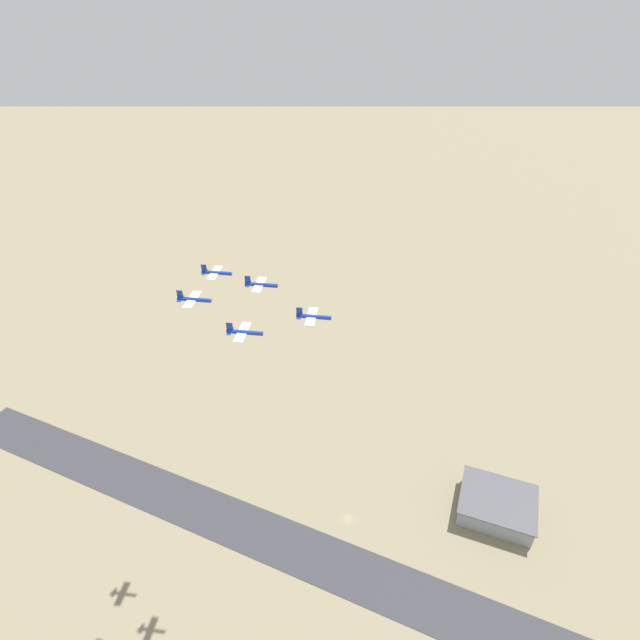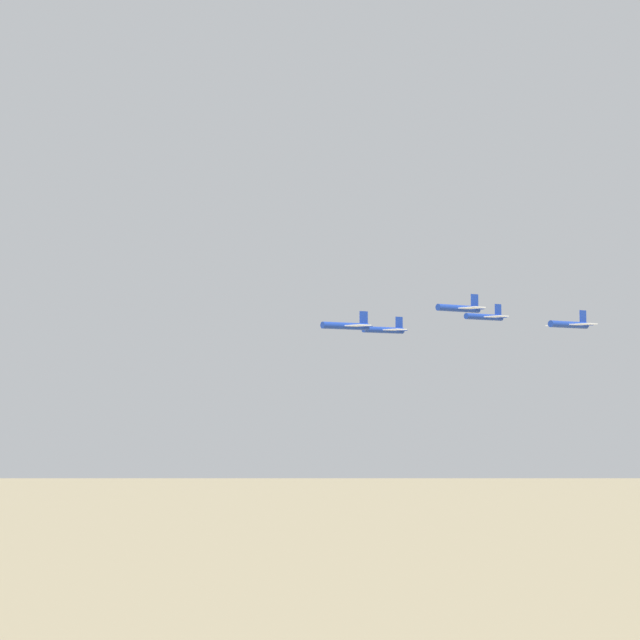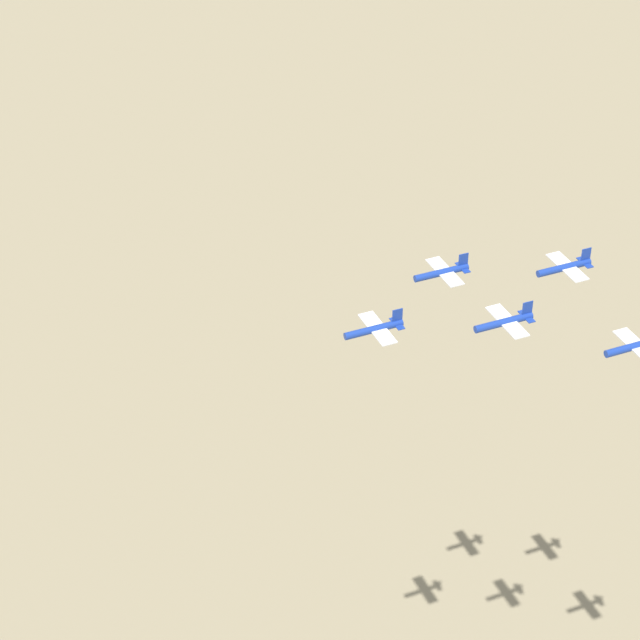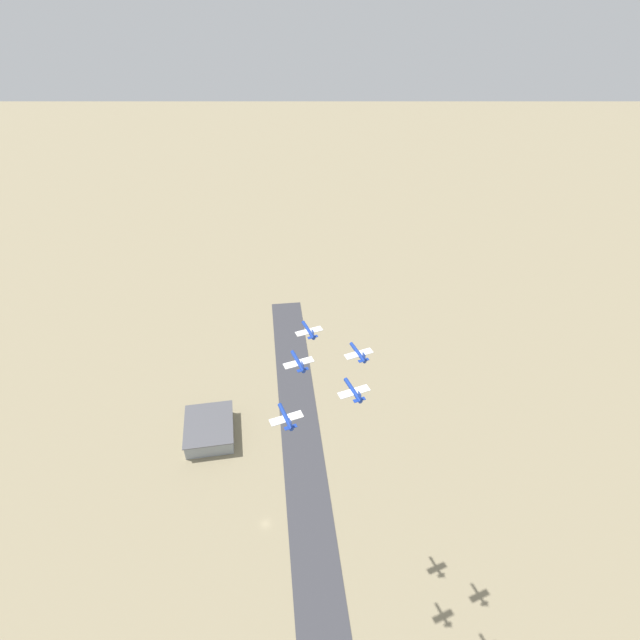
{
  "view_description": "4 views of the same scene",
  "coord_description": "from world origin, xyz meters",
  "px_view_note": "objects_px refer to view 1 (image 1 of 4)",
  "views": [
    {
      "loc": [
        37.63,
        -136.09,
        208.85
      ],
      "look_at": [
        -5.05,
        -23.89,
        127.02
      ],
      "focal_mm": 28.0,
      "sensor_mm": 36.0,
      "label": 1
    },
    {
      "loc": [
        60.15,
        123.53,
        118.36
      ],
      "look_at": [
        -3.96,
        -26.32,
        128.06
      ],
      "focal_mm": 50.0,
      "sensor_mm": 36.0,
      "label": 2
    },
    {
      "loc": [
        29.69,
        140.04,
        246.45
      ],
      "look_at": [
        0.94,
        -26.2,
        127.36
      ],
      "focal_mm": 70.0,
      "sensor_mm": 36.0,
      "label": 3
    },
    {
      "loc": [
        -146.7,
        -3.88,
        233.58
      ],
      "look_at": [
        -5.11,
        -27.33,
        129.08
      ],
      "focal_mm": 28.0,
      "sensor_mm": 36.0,
      "label": 4
    }
  ],
  "objects_px": {
    "jet_1": "(260,285)",
    "jet_4": "(193,299)",
    "jet_2": "(243,332)",
    "hangar": "(497,505)",
    "jet_3": "(216,273)",
    "jet_0": "(312,317)"
  },
  "relations": [
    {
      "from": "jet_2",
      "to": "jet_3",
      "type": "height_order",
      "value": "jet_3"
    },
    {
      "from": "jet_0",
      "to": "jet_4",
      "type": "relative_size",
      "value": 1.0
    },
    {
      "from": "jet_1",
      "to": "jet_2",
      "type": "relative_size",
      "value": 1.0
    },
    {
      "from": "jet_2",
      "to": "jet_3",
      "type": "relative_size",
      "value": 1.0
    },
    {
      "from": "hangar",
      "to": "jet_1",
      "type": "bearing_deg",
      "value": -153.91
    },
    {
      "from": "jet_0",
      "to": "jet_4",
      "type": "distance_m",
      "value": 36.28
    },
    {
      "from": "jet_2",
      "to": "jet_1",
      "type": "bearing_deg",
      "value": -180.0
    },
    {
      "from": "jet_1",
      "to": "jet_2",
      "type": "height_order",
      "value": "jet_1"
    },
    {
      "from": "jet_2",
      "to": "jet_4",
      "type": "xyz_separation_m",
      "value": [
        -20.03,
        6.22,
        2.79
      ]
    },
    {
      "from": "hangar",
      "to": "jet_2",
      "type": "distance_m",
      "value": 163.68
    },
    {
      "from": "jet_2",
      "to": "jet_3",
      "type": "bearing_deg",
      "value": -150.46
    },
    {
      "from": "jet_0",
      "to": "jet_2",
      "type": "bearing_deg",
      "value": -59.53
    },
    {
      "from": "jet_1",
      "to": "hangar",
      "type": "bearing_deg",
      "value": 102.88
    },
    {
      "from": "jet_0",
      "to": "jet_2",
      "type": "relative_size",
      "value": 1.0
    },
    {
      "from": "hangar",
      "to": "jet_1",
      "type": "relative_size",
      "value": 3.33
    },
    {
      "from": "hangar",
      "to": "jet_4",
      "type": "distance_m",
      "value": 174.89
    },
    {
      "from": "jet_2",
      "to": "jet_3",
      "type": "distance_m",
      "value": 36.67
    },
    {
      "from": "hangar",
      "to": "jet_2",
      "type": "relative_size",
      "value": 3.33
    },
    {
      "from": "jet_0",
      "to": "jet_1",
      "type": "distance_m",
      "value": 21.24
    },
    {
      "from": "jet_4",
      "to": "jet_3",
      "type": "bearing_deg",
      "value": -180.0
    },
    {
      "from": "jet_0",
      "to": "jet_3",
      "type": "bearing_deg",
      "value": -120.47
    },
    {
      "from": "jet_1",
      "to": "jet_4",
      "type": "relative_size",
      "value": 1.0
    }
  ]
}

